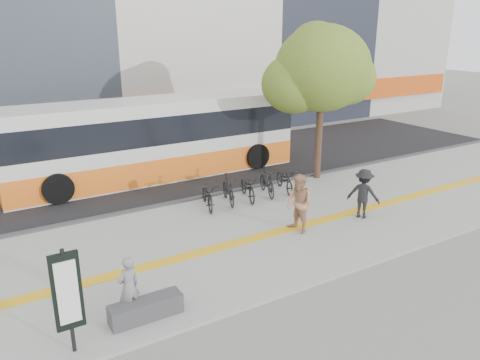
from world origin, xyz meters
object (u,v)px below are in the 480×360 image
pedestrian_tan (299,204)px  pedestrian_dark (363,194)px  seated_woman (129,287)px  bench (146,309)px  signboard (67,293)px  bus (155,141)px  street_tree (320,70)px

pedestrian_tan → pedestrian_dark: size_ratio=1.10×
pedestrian_dark → seated_woman: bearing=66.9°
bench → signboard: signboard is taller
bus → pedestrian_dark: 8.98m
signboard → pedestrian_tan: 7.60m
pedestrian_tan → seated_woman: bearing=-79.2°
bus → seated_woman: bearing=-115.0°
bus → seated_woman: bus is taller
bus → pedestrian_dark: size_ratio=7.36×
pedestrian_tan → bus: bearing=-173.5°
signboard → pedestrian_tan: bearing=16.9°
bus → pedestrian_dark: bearing=-62.9°
street_tree → pedestrian_dark: street_tree is taller
bus → pedestrian_tan: (1.53, -7.80, -0.60)m
pedestrian_tan → bench: bearing=-76.1°
bench → pedestrian_tan: bearing=18.6°
bench → bus: 10.62m
bus → bench: bearing=-113.1°
bench → pedestrian_dark: 8.42m
street_tree → seated_woman: 12.16m
bench → pedestrian_tan: pedestrian_tan is taller
signboard → pedestrian_tan: signboard is taller
seated_woman → pedestrian_tan: 6.16m
street_tree → pedestrian_tan: 6.80m
pedestrian_dark → street_tree: bearing=-52.9°
signboard → seated_woman: (1.33, 0.56, -0.57)m
street_tree → bench: bearing=-148.4°
street_tree → bus: (-5.64, 3.68, -2.92)m
signboard → bus: bearing=60.2°
signboard → street_tree: street_tree is taller
seated_woman → bench: bearing=121.1°
street_tree → seated_woman: street_tree is taller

